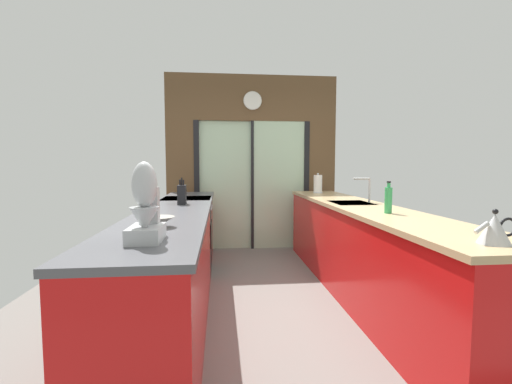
% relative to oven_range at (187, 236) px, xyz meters
% --- Properties ---
extents(ground_plane, '(5.04, 7.60, 0.02)m').
position_rel_oven_range_xyz_m(ground_plane, '(0.91, -0.65, -0.47)').
color(ground_plane, slate).
extents(back_wall_unit, '(2.64, 0.12, 2.70)m').
position_rel_oven_range_xyz_m(back_wall_unit, '(0.91, 1.15, 1.07)').
color(back_wall_unit, brown).
rests_on(back_wall_unit, ground_plane).
extents(left_counter_run, '(0.62, 3.80, 0.92)m').
position_rel_oven_range_xyz_m(left_counter_run, '(-0.00, -1.12, 0.01)').
color(left_counter_run, red).
rests_on(left_counter_run, ground_plane).
extents(right_counter_run, '(0.62, 3.80, 0.92)m').
position_rel_oven_range_xyz_m(right_counter_run, '(1.82, -0.95, 0.01)').
color(right_counter_run, red).
rests_on(right_counter_run, ground_plane).
extents(sink_faucet, '(0.19, 0.02, 0.27)m').
position_rel_oven_range_xyz_m(sink_faucet, '(1.97, -0.70, 0.64)').
color(sink_faucet, '#B7BABC').
rests_on(sink_faucet, right_counter_run).
extents(oven_range, '(0.60, 0.60, 0.92)m').
position_rel_oven_range_xyz_m(oven_range, '(0.00, 0.00, 0.00)').
color(oven_range, black).
rests_on(oven_range, ground_plane).
extents(mixing_bowl, '(0.19, 0.19, 0.07)m').
position_rel_oven_range_xyz_m(mixing_bowl, '(0.02, -1.98, 0.50)').
color(mixing_bowl, gray).
rests_on(mixing_bowl, left_counter_run).
extents(knife_block, '(0.08, 0.14, 0.27)m').
position_rel_oven_range_xyz_m(knife_block, '(0.02, -0.67, 0.57)').
color(knife_block, black).
rests_on(knife_block, left_counter_run).
extents(stand_mixer, '(0.17, 0.27, 0.42)m').
position_rel_oven_range_xyz_m(stand_mixer, '(0.02, -2.38, 0.63)').
color(stand_mixer, '#B7BABC').
rests_on(stand_mixer, left_counter_run).
extents(kettle, '(0.23, 0.16, 0.18)m').
position_rel_oven_range_xyz_m(kettle, '(1.80, -2.63, 0.54)').
color(kettle, '#B7BABC').
rests_on(kettle, right_counter_run).
extents(soap_bottle, '(0.06, 0.06, 0.27)m').
position_rel_oven_range_xyz_m(soap_bottle, '(1.80, -1.51, 0.58)').
color(soap_bottle, '#339E56').
rests_on(soap_bottle, right_counter_run).
extents(paper_towel_roll, '(0.14, 0.14, 0.29)m').
position_rel_oven_range_xyz_m(paper_towel_roll, '(1.80, 0.57, 0.59)').
color(paper_towel_roll, '#B7BABC').
rests_on(paper_towel_roll, right_counter_run).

